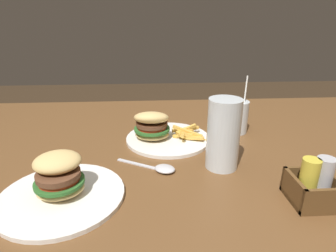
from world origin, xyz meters
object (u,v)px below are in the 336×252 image
(meal_plate_far, at_px, (60,186))
(condiment_caddy, at_px, (314,186))
(meal_plate_near, at_px, (161,131))
(juice_glass, at_px, (236,118))
(beer_glass, at_px, (223,136))
(spoon, at_px, (162,168))

(meal_plate_far, height_order, condiment_caddy, meal_plate_far)
(meal_plate_near, height_order, meal_plate_far, meal_plate_near)
(juice_glass, relative_size, condiment_caddy, 1.86)
(meal_plate_near, height_order, beer_glass, beer_glass)
(spoon, bearing_deg, beer_glass, 33.91)
(juice_glass, distance_m, spoon, 0.36)
(meal_plate_far, xyz_separation_m, condiment_caddy, (-0.53, 0.05, 0.01))
(juice_glass, relative_size, spoon, 1.19)
(meal_plate_near, relative_size, condiment_caddy, 2.58)
(beer_glass, relative_size, condiment_caddy, 1.79)
(beer_glass, bearing_deg, meal_plate_near, -48.76)
(spoon, bearing_deg, condiment_caddy, 3.54)
(beer_glass, height_order, juice_glass, juice_glass)
(beer_glass, relative_size, spoon, 1.14)
(meal_plate_near, height_order, condiment_caddy, meal_plate_near)
(spoon, bearing_deg, meal_plate_far, -126.60)
(juice_glass, bearing_deg, condiment_caddy, 97.03)
(beer_glass, xyz_separation_m, spoon, (0.15, 0.01, -0.08))
(meal_plate_near, relative_size, spoon, 1.65)
(beer_glass, xyz_separation_m, juice_glass, (-0.10, -0.23, -0.04))
(spoon, bearing_deg, juice_glass, 72.64)
(meal_plate_far, distance_m, condiment_caddy, 0.53)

